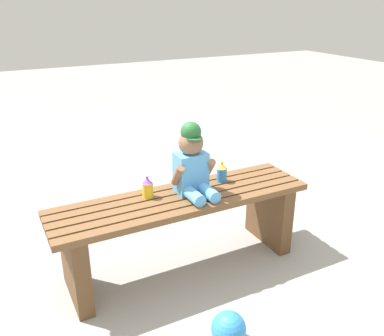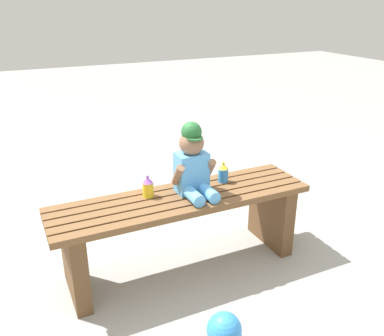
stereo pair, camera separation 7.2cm
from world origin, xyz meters
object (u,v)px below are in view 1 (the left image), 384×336
at_px(sippy_cup_left, 148,187).
at_px(child_figure, 192,163).
at_px(park_bench, 182,221).
at_px(toy_ball, 229,329).
at_px(sippy_cup_right, 222,172).

bearing_deg(sippy_cup_left, child_figure, -13.82).
relative_size(park_bench, sippy_cup_left, 11.75).
bearing_deg(toy_ball, park_bench, 83.25).
bearing_deg(sippy_cup_left, toy_ball, -82.42).
relative_size(park_bench, toy_ball, 9.05).
relative_size(child_figure, sippy_cup_left, 3.26).
bearing_deg(sippy_cup_right, sippy_cup_left, 180.00).
distance_m(park_bench, toy_ball, 0.67).
xyz_separation_m(park_bench, sippy_cup_left, (-0.17, 0.08, 0.21)).
xyz_separation_m(sippy_cup_left, sippy_cup_right, (0.47, 0.00, 0.00)).
bearing_deg(park_bench, child_figure, 13.16).
distance_m(park_bench, sippy_cup_right, 0.38).
bearing_deg(toy_ball, sippy_cup_left, 97.58).
bearing_deg(child_figure, toy_ball, -102.95).
bearing_deg(child_figure, park_bench, -166.84).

